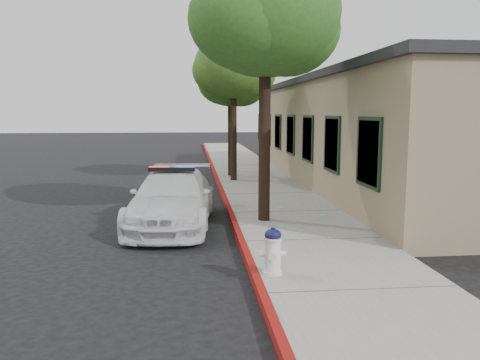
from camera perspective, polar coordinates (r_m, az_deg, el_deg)
name	(u,v)px	position (r m, az deg, el deg)	size (l,w,h in m)	color
ground	(240,248)	(10.40, -0.04, -8.08)	(120.00, 120.00, 0.00)	black
sidewalk	(286,214)	(13.50, 5.46, -4.02)	(3.20, 60.00, 0.15)	gray
red_curb	(231,215)	(13.29, -1.09, -4.16)	(0.14, 60.00, 0.16)	maroon
clapboard_building	(381,131)	(20.46, 16.37, 5.60)	(7.30, 20.89, 4.24)	#937860
police_car	(173,198)	(12.40, -8.01, -2.17)	(2.41, 5.00, 1.52)	silver
fire_hydrant	(273,251)	(8.24, 3.91, -8.42)	(0.47, 0.40, 0.81)	white
street_tree_near	(266,19)	(12.28, 3.09, 18.59)	(3.83, 3.65, 6.69)	black
street_tree_mid	(234,69)	(19.49, -0.72, 13.06)	(3.36, 3.09, 5.89)	black
street_tree_far	(231,81)	(20.83, -1.02, 11.71)	(2.99, 2.88, 5.41)	black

